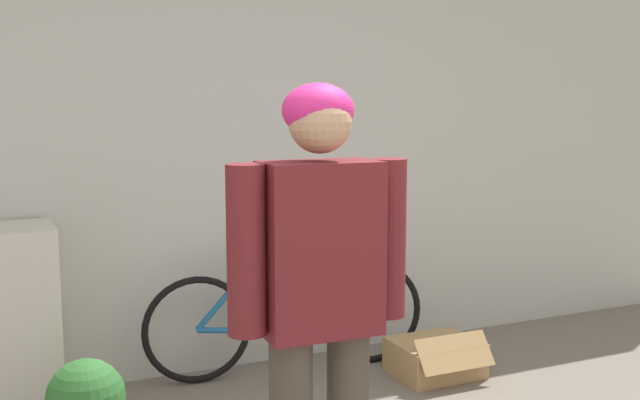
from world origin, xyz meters
TOP-DOWN VIEW (x-y plane):
  - wall_back at (0.00, 2.70)m, footprint 8.00×0.07m
  - person at (-0.14, 0.82)m, footprint 0.64×0.24m
  - bicycle at (0.40, 2.44)m, footprint 1.65×0.46m
  - cardboard_box at (1.15, 2.05)m, footprint 0.48×0.45m

SIDE VIEW (x-z plane):
  - cardboard_box at x=1.15m, z-range -0.04..0.24m
  - bicycle at x=0.40m, z-range -0.01..0.67m
  - person at x=-0.14m, z-range 0.14..1.75m
  - wall_back at x=0.00m, z-range 0.00..2.60m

